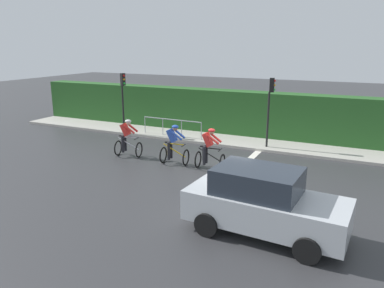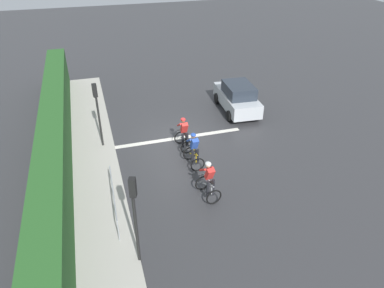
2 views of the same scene
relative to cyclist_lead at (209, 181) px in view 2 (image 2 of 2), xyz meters
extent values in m
plane|color=#333335|center=(0.01, -4.67, -0.80)|extent=(80.00, 80.00, 0.00)
cube|color=#ADA89E|center=(4.64, -2.67, -0.74)|extent=(2.80, 24.78, 0.12)
cube|color=gray|center=(5.54, -2.67, -0.47)|extent=(0.44, 24.78, 0.66)
cube|color=#265623|center=(5.84, -2.67, 0.41)|extent=(1.10, 24.78, 2.42)
cube|color=silver|center=(0.01, -5.03, -0.79)|extent=(7.00, 0.30, 0.01)
torus|color=black|center=(0.08, -0.54, -0.46)|extent=(0.68, 0.16, 0.68)
torus|color=black|center=(-0.07, 0.47, -0.46)|extent=(0.68, 0.16, 0.68)
cylinder|color=silver|center=(0.01, -0.04, -0.21)|extent=(0.18, 0.98, 0.51)
cylinder|color=silver|center=(-0.04, 0.26, -0.18)|extent=(0.04, 0.04, 0.55)
cylinder|color=silver|center=(0.01, -0.09, 0.07)|extent=(0.14, 0.71, 0.04)
cube|color=black|center=(-0.04, 0.26, 0.11)|extent=(0.13, 0.23, 0.04)
cylinder|color=black|center=(0.06, -0.44, 0.04)|extent=(0.42, 0.09, 0.03)
cube|color=red|center=(-0.01, 0.06, 0.41)|extent=(0.35, 0.45, 0.57)
sphere|color=beige|center=(0.01, -0.09, 0.72)|extent=(0.20, 0.20, 0.20)
ellipsoid|color=silver|center=(0.01, -0.09, 0.79)|extent=(0.28, 0.31, 0.14)
cylinder|color=black|center=(0.10, 0.18, -0.23)|extent=(0.12, 0.12, 0.74)
cylinder|color=black|center=(-0.14, 0.15, -0.23)|extent=(0.12, 0.12, 0.74)
cylinder|color=red|center=(0.19, -0.20, 0.47)|extent=(0.16, 0.49, 0.37)
cylinder|color=red|center=(-0.13, -0.24, 0.47)|extent=(0.16, 0.49, 0.37)
torus|color=black|center=(-0.07, -2.91, -0.46)|extent=(0.68, 0.11, 0.68)
torus|color=black|center=(-0.14, -1.89, -0.46)|extent=(0.68, 0.11, 0.68)
cylinder|color=gold|center=(-0.10, -2.40, -0.21)|extent=(0.12, 0.99, 0.51)
cylinder|color=gold|center=(-0.13, -2.09, -0.18)|extent=(0.04, 0.04, 0.55)
cylinder|color=gold|center=(-0.10, -2.45, 0.07)|extent=(0.10, 0.72, 0.04)
cube|color=black|center=(-0.13, -2.09, 0.11)|extent=(0.12, 0.23, 0.04)
cylinder|color=black|center=(-0.07, -2.81, 0.04)|extent=(0.42, 0.06, 0.03)
cube|color=#2D51B7|center=(-0.11, -2.30, 0.41)|extent=(0.33, 0.43, 0.57)
sphere|color=#9E7051|center=(-0.10, -2.45, 0.72)|extent=(0.20, 0.20, 0.20)
ellipsoid|color=#264CB2|center=(-0.10, -2.45, 0.79)|extent=(0.26, 0.30, 0.14)
cylinder|color=black|center=(0.00, -2.19, -0.23)|extent=(0.12, 0.12, 0.74)
cylinder|color=black|center=(-0.24, -2.20, -0.23)|extent=(0.12, 0.12, 0.74)
cylinder|color=#2D51B7|center=(0.07, -2.57, 0.47)|extent=(0.13, 0.48, 0.37)
cylinder|color=#2D51B7|center=(-0.25, -2.59, 0.47)|extent=(0.13, 0.48, 0.37)
torus|color=black|center=(-0.05, -4.49, -0.46)|extent=(0.68, 0.09, 0.68)
torus|color=black|center=(-0.10, -3.47, -0.46)|extent=(0.68, 0.09, 0.68)
cylinder|color=black|center=(-0.07, -3.98, -0.21)|extent=(0.09, 0.99, 0.51)
cylinder|color=black|center=(-0.09, -3.67, -0.18)|extent=(0.04, 0.04, 0.55)
cylinder|color=black|center=(-0.07, -4.03, 0.07)|extent=(0.08, 0.72, 0.04)
cube|color=black|center=(-0.09, -3.67, 0.11)|extent=(0.11, 0.22, 0.04)
cylinder|color=black|center=(-0.05, -4.38, 0.04)|extent=(0.42, 0.05, 0.03)
cube|color=red|center=(-0.08, -3.87, 0.41)|extent=(0.32, 0.42, 0.57)
sphere|color=#9E7051|center=(-0.07, -4.03, 0.72)|extent=(0.20, 0.20, 0.20)
ellipsoid|color=red|center=(-0.07, -4.03, 0.79)|extent=(0.25, 0.29, 0.14)
cylinder|color=black|center=(0.04, -3.77, -0.23)|extent=(0.12, 0.12, 0.74)
cylinder|color=black|center=(-0.20, -3.78, -0.23)|extent=(0.12, 0.12, 0.74)
cylinder|color=red|center=(0.10, -4.15, 0.47)|extent=(0.11, 0.48, 0.37)
cylinder|color=red|center=(-0.22, -4.17, 0.47)|extent=(0.11, 0.48, 0.37)
cube|color=#B7BCC1|center=(-4.29, -7.28, -0.10)|extent=(1.97, 4.20, 0.80)
cube|color=#262D38|center=(-4.27, -7.03, 0.63)|extent=(1.63, 2.23, 0.66)
cylinder|color=black|center=(-3.54, -8.61, -0.48)|extent=(0.26, 0.65, 0.64)
cylinder|color=black|center=(-5.20, -8.50, -0.48)|extent=(0.26, 0.65, 0.64)
cylinder|color=black|center=(-3.37, -6.07, -0.48)|extent=(0.26, 0.65, 0.64)
cylinder|color=black|center=(-5.03, -5.96, -0.48)|extent=(0.26, 0.65, 0.64)
cube|color=#EAEACC|center=(-3.91, -9.32, 0.00)|extent=(0.28, 0.10, 0.16)
cube|color=#EAEACC|center=(-4.93, -9.25, 0.00)|extent=(0.28, 0.10, 0.16)
cylinder|color=black|center=(3.79, -5.26, 0.55)|extent=(0.10, 0.10, 2.70)
cube|color=black|center=(3.80, -5.36, 2.22)|extent=(0.22, 0.22, 0.64)
sphere|color=red|center=(3.81, -5.47, 2.42)|extent=(0.11, 0.11, 0.11)
sphere|color=orange|center=(3.81, -5.47, 2.22)|extent=(0.11, 0.11, 0.11)
sphere|color=green|center=(3.81, -5.47, 2.02)|extent=(0.11, 0.11, 0.11)
cylinder|color=black|center=(3.26, 2.51, 0.55)|extent=(0.10, 0.10, 2.70)
cube|color=black|center=(3.23, 2.41, 2.22)|extent=(0.25, 0.25, 0.64)
sphere|color=red|center=(3.19, 2.31, 2.42)|extent=(0.11, 0.11, 0.11)
sphere|color=orange|center=(3.19, 2.31, 2.22)|extent=(0.11, 0.11, 0.11)
sphere|color=green|center=(3.19, 2.31, 2.02)|extent=(0.11, 0.11, 0.11)
cylinder|color=#999EA3|center=(3.74, -0.22, 0.20)|extent=(0.14, 3.41, 0.05)
cylinder|color=#999EA3|center=(3.69, -1.92, -0.30)|extent=(0.04, 0.04, 1.00)
cylinder|color=#999EA3|center=(3.72, -0.78, -0.30)|extent=(0.04, 0.04, 1.00)
cylinder|color=#999EA3|center=(3.75, 0.35, -0.30)|extent=(0.04, 0.04, 1.00)
cylinder|color=#999EA3|center=(3.79, 1.49, -0.30)|extent=(0.04, 0.04, 1.00)
camera|label=1|loc=(-13.07, -9.36, 4.01)|focal=34.84mm
camera|label=2|loc=(3.98, 10.86, 8.68)|focal=33.68mm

